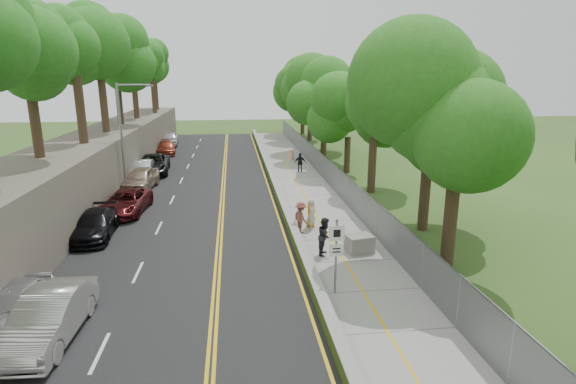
{
  "coord_description": "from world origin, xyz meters",
  "views": [
    {
      "loc": [
        -2.82,
        -19.03,
        8.53
      ],
      "look_at": [
        0.5,
        8.0,
        1.4
      ],
      "focal_mm": 28.0,
      "sensor_mm": 36.0,
      "label": 1
    }
  ],
  "objects_px": {
    "car_0": "(15,305)",
    "painter_0": "(311,214)",
    "signpost": "(336,248)",
    "person_far": "(300,163)",
    "car_2": "(126,202)",
    "concrete_block": "(359,244)",
    "construction_barrel": "(291,155)",
    "car_1": "(49,317)",
    "streetlight": "(124,131)"
  },
  "relations": [
    {
      "from": "streetlight",
      "to": "painter_0",
      "type": "height_order",
      "value": "streetlight"
    },
    {
      "from": "painter_0",
      "to": "signpost",
      "type": "bearing_deg",
      "value": 163.57
    },
    {
      "from": "streetlight",
      "to": "car_2",
      "type": "xyz_separation_m",
      "value": [
        0.8,
        -4.79,
        -3.89
      ]
    },
    {
      "from": "car_0",
      "to": "streetlight",
      "type": "bearing_deg",
      "value": 90.03
    },
    {
      "from": "streetlight",
      "to": "concrete_block",
      "type": "xyz_separation_m",
      "value": [
        13.66,
        -12.88,
        -4.17
      ]
    },
    {
      "from": "construction_barrel",
      "to": "painter_0",
      "type": "bearing_deg",
      "value": -94.24
    },
    {
      "from": "signpost",
      "to": "car_0",
      "type": "distance_m",
      "value": 11.74
    },
    {
      "from": "construction_barrel",
      "to": "car_2",
      "type": "height_order",
      "value": "car_2"
    },
    {
      "from": "streetlight",
      "to": "person_far",
      "type": "distance_m",
      "value": 15.28
    },
    {
      "from": "construction_barrel",
      "to": "car_1",
      "type": "bearing_deg",
      "value": -111.16
    },
    {
      "from": "concrete_block",
      "to": "car_1",
      "type": "bearing_deg",
      "value": -153.33
    },
    {
      "from": "construction_barrel",
      "to": "concrete_block",
      "type": "relative_size",
      "value": 0.78
    },
    {
      "from": "car_2",
      "to": "car_1",
      "type": "bearing_deg",
      "value": -83.04
    },
    {
      "from": "streetlight",
      "to": "car_2",
      "type": "height_order",
      "value": "streetlight"
    },
    {
      "from": "concrete_block",
      "to": "construction_barrel",
      "type": "bearing_deg",
      "value": 90.46
    },
    {
      "from": "construction_barrel",
      "to": "concrete_block",
      "type": "height_order",
      "value": "construction_barrel"
    },
    {
      "from": "painter_0",
      "to": "car_0",
      "type": "bearing_deg",
      "value": 112.73
    },
    {
      "from": "construction_barrel",
      "to": "car_1",
      "type": "relative_size",
      "value": 0.21
    },
    {
      "from": "streetlight",
      "to": "car_0",
      "type": "height_order",
      "value": "streetlight"
    },
    {
      "from": "car_0",
      "to": "car_1",
      "type": "xyz_separation_m",
      "value": [
        1.6,
        -1.23,
        0.1
      ]
    },
    {
      "from": "construction_barrel",
      "to": "car_0",
      "type": "height_order",
      "value": "car_0"
    },
    {
      "from": "streetlight",
      "to": "construction_barrel",
      "type": "distance_m",
      "value": 18.49
    },
    {
      "from": "car_2",
      "to": "concrete_block",
      "type": "bearing_deg",
      "value": -27.89
    },
    {
      "from": "construction_barrel",
      "to": "car_2",
      "type": "relative_size",
      "value": 0.19
    },
    {
      "from": "signpost",
      "to": "painter_0",
      "type": "xyz_separation_m",
      "value": [
        0.4,
        8.09,
        -1.11
      ]
    },
    {
      "from": "signpost",
      "to": "construction_barrel",
      "type": "relative_size",
      "value": 3.11
    },
    {
      "from": "concrete_block",
      "to": "car_0",
      "type": "relative_size",
      "value": 0.31
    },
    {
      "from": "car_0",
      "to": "painter_0",
      "type": "height_order",
      "value": "painter_0"
    },
    {
      "from": "construction_barrel",
      "to": "car_2",
      "type": "bearing_deg",
      "value": -127.03
    },
    {
      "from": "car_0",
      "to": "car_2",
      "type": "bearing_deg",
      "value": 86.35
    },
    {
      "from": "car_1",
      "to": "person_far",
      "type": "bearing_deg",
      "value": 66.73
    },
    {
      "from": "signpost",
      "to": "concrete_block",
      "type": "relative_size",
      "value": 2.44
    },
    {
      "from": "car_1",
      "to": "car_2",
      "type": "distance_m",
      "value": 14.24
    },
    {
      "from": "signpost",
      "to": "car_2",
      "type": "xyz_separation_m",
      "value": [
        -10.71,
        12.23,
        -1.21
      ]
    },
    {
      "from": "construction_barrel",
      "to": "concrete_block",
      "type": "distance_m",
      "value": 24.88
    },
    {
      "from": "person_far",
      "to": "signpost",
      "type": "bearing_deg",
      "value": 86.38
    },
    {
      "from": "signpost",
      "to": "person_far",
      "type": "xyz_separation_m",
      "value": [
        2.02,
        23.04,
        -1.05
      ]
    },
    {
      "from": "streetlight",
      "to": "car_1",
      "type": "bearing_deg",
      "value": -85.6
    },
    {
      "from": "streetlight",
      "to": "construction_barrel",
      "type": "height_order",
      "value": "streetlight"
    },
    {
      "from": "construction_barrel",
      "to": "painter_0",
      "type": "relative_size",
      "value": 0.62
    },
    {
      "from": "construction_barrel",
      "to": "painter_0",
      "type": "xyz_separation_m",
      "value": [
        -1.55,
        -20.92,
        0.31
      ]
    },
    {
      "from": "signpost",
      "to": "streetlight",
      "type": "bearing_deg",
      "value": 124.08
    },
    {
      "from": "construction_barrel",
      "to": "person_far",
      "type": "distance_m",
      "value": 5.99
    },
    {
      "from": "car_0",
      "to": "construction_barrel",
      "type": "bearing_deg",
      "value": 65.93
    },
    {
      "from": "painter_0",
      "to": "construction_barrel",
      "type": "bearing_deg",
      "value": -17.84
    },
    {
      "from": "car_0",
      "to": "car_1",
      "type": "height_order",
      "value": "car_1"
    },
    {
      "from": "streetlight",
      "to": "person_far",
      "type": "xyz_separation_m",
      "value": [
        13.54,
        6.02,
        -3.72
      ]
    },
    {
      "from": "person_far",
      "to": "construction_barrel",
      "type": "bearing_deg",
      "value": -87.9
    },
    {
      "from": "car_2",
      "to": "painter_0",
      "type": "xyz_separation_m",
      "value": [
        11.11,
        -4.13,
        0.1
      ]
    },
    {
      "from": "car_0",
      "to": "car_2",
      "type": "height_order",
      "value": "car_2"
    }
  ]
}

